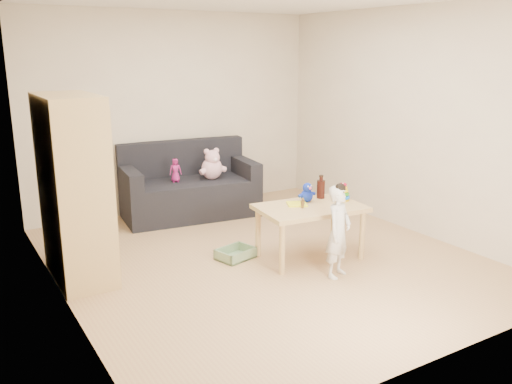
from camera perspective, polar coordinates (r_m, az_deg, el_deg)
room at (r=5.35m, az=0.93°, el=6.09°), size 4.50×4.50×4.50m
wardrobe at (r=5.25m, az=-18.59°, el=0.28°), size 0.48×0.96×1.73m
sofa at (r=7.10m, az=-6.95°, el=-0.61°), size 1.79×1.04×0.48m
play_table at (r=5.64m, az=5.67°, el=-4.20°), size 1.13×0.78×0.56m
storage_bin at (r=5.67m, az=-2.18°, el=-6.48°), size 0.43×0.36×0.11m
toddler at (r=5.17m, az=8.68°, el=-4.29°), size 0.38×0.33×0.87m
pink_bear at (r=7.04m, az=-4.68°, el=2.74°), size 0.32×0.28×0.34m
doll at (r=6.92m, az=-8.48°, el=2.25°), size 0.17×0.14×0.30m
ring_stacker at (r=5.80m, az=9.08°, el=-0.14°), size 0.16×0.16×0.19m
brown_bottle at (r=5.84m, az=6.84°, el=0.37°), size 0.09×0.09×0.25m
blue_plush at (r=5.68m, az=5.38°, el=-0.00°), size 0.18×0.15×0.21m
wooden_figure at (r=5.46m, az=4.93°, el=-1.16°), size 0.05×0.04×0.11m
yellow_book at (r=5.59m, az=4.33°, el=-1.27°), size 0.26×0.26×0.01m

